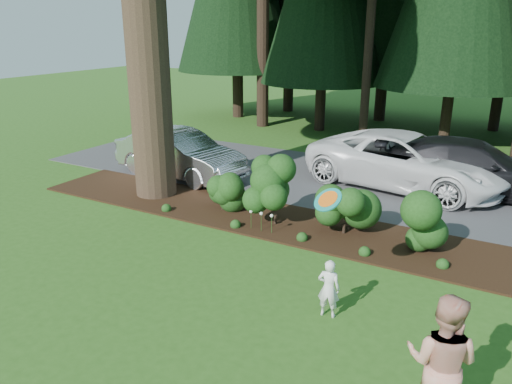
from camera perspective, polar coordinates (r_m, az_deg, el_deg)
The scene contains 11 objects.
ground at distance 10.88m, azimuth -4.21°, elevation -9.32°, with size 80.00×80.00×0.00m, color #295217.
mulch_bed at distance 13.42m, azimuth 3.48°, elevation -3.52°, with size 16.00×2.50×0.05m, color black.
driveway at distance 17.13m, azimuth 9.78°, elevation 1.20°, with size 22.00×6.00×0.03m, color #38383A.
shrub_row at distance 12.75m, azimuth 6.43°, elevation -1.06°, with size 6.53×1.60×1.61m.
lily_cluster at distance 12.68m, azimuth 0.61°, elevation -2.58°, with size 0.69×0.09×0.57m.
car_silver_wagon at distance 17.36m, azimuth -8.73°, elevation 4.30°, with size 1.70×4.86×1.60m, color silver.
car_white_suv at distance 16.75m, azimuth 16.79°, elevation 3.44°, with size 2.91×6.31×1.75m, color silver.
car_dark_suv at distance 16.89m, azimuth 23.33°, elevation 2.64°, with size 2.32×5.71×1.66m, color black.
child at distance 9.27m, azimuth 8.31°, elevation -10.84°, with size 0.41×0.27×1.12m, color white.
adult at distance 7.18m, azimuth 20.43°, elevation -17.80°, with size 0.95×0.74×1.96m, color #C73E1A.
frisbee at distance 8.82m, azimuth 8.22°, elevation -0.87°, with size 0.59×0.46×0.45m.
Camera 1 is at (5.40, -7.93, 5.12)m, focal length 35.00 mm.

